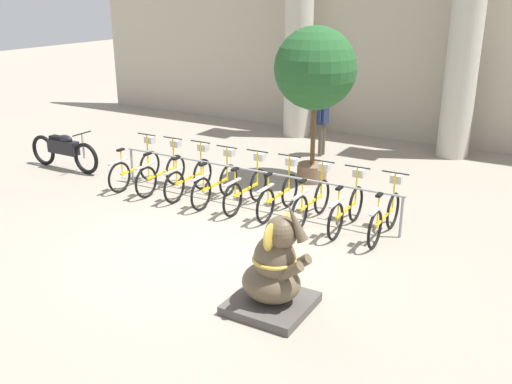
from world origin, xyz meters
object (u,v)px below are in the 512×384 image
bicycle_0 (136,167)px  bicycle_3 (216,183)px  bicycle_8 (385,215)px  potted_tree (315,72)px  bicycle_2 (190,177)px  motorcycle (64,150)px  bicycle_4 (247,188)px  elephant_statue (274,273)px  bicycle_1 (162,172)px  bicycle_5 (279,194)px  bicycle_6 (312,200)px  bicycle_7 (347,208)px  person_pedestrian (323,116)px

bicycle_0 → bicycle_3: same height
bicycle_8 → potted_tree: potted_tree is taller
bicycle_0 → bicycle_2: 1.38m
bicycle_0 → potted_tree: potted_tree is taller
bicycle_8 → motorcycle: bicycle_8 is taller
bicycle_2 → bicycle_4: size_ratio=1.00×
bicycle_4 → motorcycle: 5.01m
bicycle_3 → bicycle_8: 3.46m
bicycle_2 → bicycle_0: bearing=-177.1°
bicycle_3 → elephant_statue: size_ratio=1.03×
bicycle_1 → bicycle_5: bearing=0.9°
bicycle_6 → potted_tree: size_ratio=0.49×
bicycle_0 → bicycle_6: 4.15m
bicycle_5 → bicycle_6: bearing=-1.5°
bicycle_1 → elephant_statue: 5.26m
bicycle_5 → elephant_statue: (1.54, -3.06, 0.14)m
motorcycle → potted_tree: size_ratio=0.64×
elephant_statue → bicycle_3: bearing=134.3°
bicycle_1 → bicycle_6: size_ratio=1.00×
bicycle_1 → bicycle_5: size_ratio=1.00×
motorcycle → bicycle_8: bearing=-0.1°
bicycle_4 → elephant_statue: (2.23, -3.03, 0.14)m
bicycle_2 → bicycle_5: size_ratio=1.00×
motorcycle → potted_tree: (5.41, 2.15, 1.93)m
motorcycle → bicycle_1: bearing=-0.3°
bicycle_1 → bicycle_5: (2.76, 0.04, 0.00)m
bicycle_4 → bicycle_5: 0.69m
bicycle_2 → motorcycle: (-3.63, -0.02, 0.07)m
bicycle_0 → bicycle_7: bearing=0.4°
bicycle_3 → bicycle_4: bearing=3.1°
elephant_statue → bicycle_2: bearing=139.8°
bicycle_3 → person_pedestrian: bearing=83.9°
motorcycle → bicycle_6: bearing=0.1°
bicycle_4 → bicycle_3: bearing=-176.9°
bicycle_5 → motorcycle: size_ratio=0.76×
bicycle_2 → bicycle_7: same height
bicycle_1 → bicycle_2: same height
bicycle_6 → bicycle_2: bearing=179.7°
elephant_statue → motorcycle: elephant_statue is taller
bicycle_3 → motorcycle: size_ratio=0.76×
bicycle_2 → bicycle_5: same height
bicycle_5 → potted_tree: bearing=97.8°
bicycle_7 → elephant_statue: (0.16, -3.02, 0.14)m
bicycle_4 → person_pedestrian: 4.19m
bicycle_8 → motorcycle: bearing=179.9°
bicycle_0 → potted_tree: bearing=34.8°
bicycle_5 → bicycle_0: bearing=-178.8°
bicycle_6 → bicycle_5: bearing=178.5°
bicycle_4 → bicycle_8: 2.76m
bicycle_1 → potted_tree: size_ratio=0.49×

